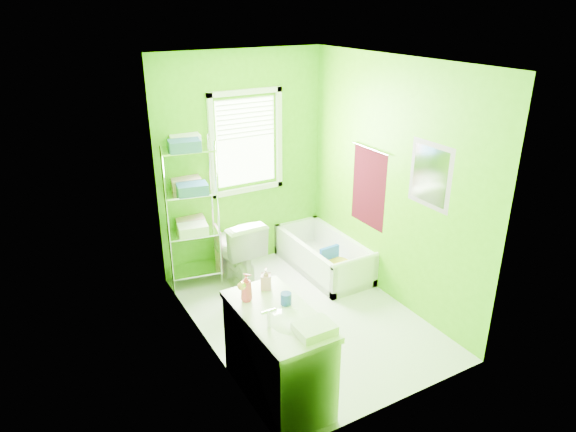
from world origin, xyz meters
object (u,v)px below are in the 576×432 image
bathtub (324,260)px  toilet (236,249)px  vanity (278,352)px  wire_shelf_unit (191,197)px

bathtub → toilet: size_ratio=1.64×
vanity → wire_shelf_unit: (0.07, 2.14, 0.64)m
wire_shelf_unit → bathtub: bearing=-19.5°
bathtub → toilet: (-1.04, 0.30, 0.27)m
toilet → wire_shelf_unit: 0.81m
bathtub → wire_shelf_unit: size_ratio=0.77×
wire_shelf_unit → toilet: bearing=-26.8°
toilet → vanity: size_ratio=0.78×
toilet → vanity: bearing=74.8°
bathtub → wire_shelf_unit: 1.81m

